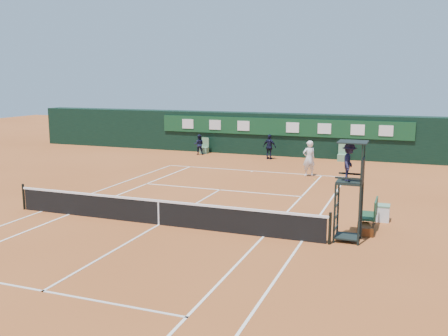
# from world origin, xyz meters

# --- Properties ---
(ground) EXTENTS (90.00, 90.00, 0.00)m
(ground) POSITION_xyz_m (0.00, 0.00, 0.00)
(ground) COLOR #AE5929
(ground) RESTS_ON ground
(court_lines) EXTENTS (11.05, 23.85, 0.01)m
(court_lines) POSITION_xyz_m (0.00, 0.00, 0.01)
(court_lines) COLOR silver
(court_lines) RESTS_ON ground
(tennis_net) EXTENTS (12.90, 0.10, 1.10)m
(tennis_net) POSITION_xyz_m (0.00, 0.00, 0.51)
(tennis_net) COLOR black
(tennis_net) RESTS_ON ground
(back_wall) EXTENTS (40.00, 1.65, 3.00)m
(back_wall) POSITION_xyz_m (0.00, 18.74, 1.51)
(back_wall) COLOR black
(back_wall) RESTS_ON ground
(linesman_chair_left) EXTENTS (0.55, 0.50, 1.15)m
(linesman_chair_left) POSITION_xyz_m (-5.50, 17.48, 0.32)
(linesman_chair_left) COLOR #588762
(linesman_chair_left) RESTS_ON ground
(linesman_chair_right) EXTENTS (0.55, 0.50, 1.15)m
(linesman_chair_right) POSITION_xyz_m (4.50, 17.48, 0.32)
(linesman_chair_right) COLOR #598964
(linesman_chair_right) RESTS_ON ground
(umpire_chair) EXTENTS (0.96, 0.95, 3.42)m
(umpire_chair) POSITION_xyz_m (6.90, 0.61, 2.46)
(umpire_chair) COLOR black
(umpire_chair) RESTS_ON ground
(player_bench) EXTENTS (0.56, 1.20, 1.10)m
(player_bench) POSITION_xyz_m (7.55, 2.40, 0.60)
(player_bench) COLOR #193F26
(player_bench) RESTS_ON ground
(tennis_bag) EXTENTS (0.62, 0.94, 0.32)m
(tennis_bag) POSITION_xyz_m (7.42, 1.59, 0.16)
(tennis_bag) COLOR black
(tennis_bag) RESTS_ON ground
(cooler) EXTENTS (0.57, 0.57, 0.65)m
(cooler) POSITION_xyz_m (7.87, 3.53, 0.33)
(cooler) COLOR white
(cooler) RESTS_ON ground
(tennis_ball) EXTENTS (0.07, 0.07, 0.07)m
(tennis_ball) POSITION_xyz_m (3.97, 10.50, 0.03)
(tennis_ball) COLOR #CDEA36
(tennis_ball) RESTS_ON ground
(player) EXTENTS (0.88, 0.83, 2.03)m
(player) POSITION_xyz_m (3.42, 11.50, 1.02)
(player) COLOR white
(player) RESTS_ON ground
(ball_kid_left) EXTENTS (0.84, 0.73, 1.47)m
(ball_kid_left) POSITION_xyz_m (-5.63, 16.80, 0.73)
(ball_kid_left) COLOR black
(ball_kid_left) RESTS_ON ground
(ball_kid_right) EXTENTS (1.07, 0.67, 1.71)m
(ball_kid_right) POSITION_xyz_m (-0.26, 16.54, 0.85)
(ball_kid_right) COLOR black
(ball_kid_right) RESTS_ON ground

